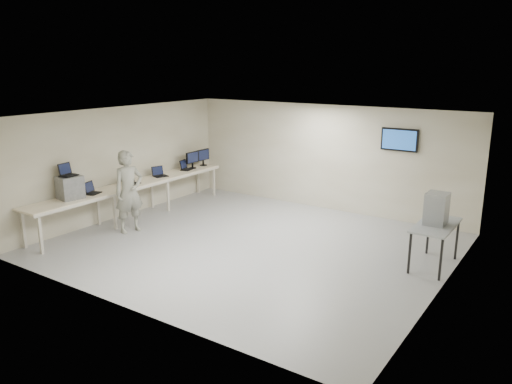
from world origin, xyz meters
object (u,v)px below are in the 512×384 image
Objects in this scene: equipment_box at (70,187)px; side_table at (436,228)px; soldier at (129,192)px; workbench at (134,186)px.

side_table is at bearing 30.63° from equipment_box.
soldier is (0.79, 0.99, -0.20)m from equipment_box.
soldier is 6.72m from side_table.
side_table is (7.25, 2.82, -0.37)m from equipment_box.
workbench is at bearing 57.17° from soldier.
workbench is 4.20× the size of side_table.
workbench is at bearing 97.36° from equipment_box.
equipment_box is at bearing 156.63° from soldier.
workbench is 7.26m from side_table.
workbench is 1.10m from soldier.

